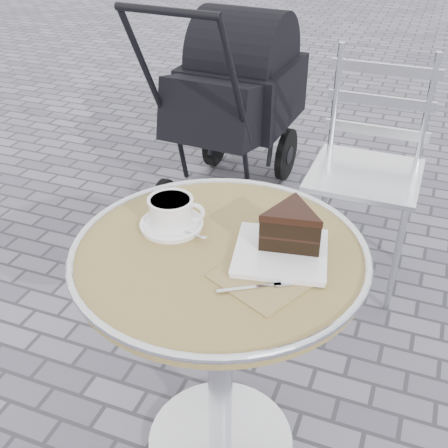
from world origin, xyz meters
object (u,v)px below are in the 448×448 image
(cafe_table, at_px, (220,303))
(bistro_chair, at_px, (373,143))
(cappuccino_set, at_px, (172,215))
(baby_stroller, at_px, (234,105))
(cake_plate_set, at_px, (288,234))

(cafe_table, height_order, bistro_chair, bistro_chair)
(cappuccino_set, bearing_deg, baby_stroller, 87.98)
(cake_plate_set, bearing_deg, cappuccino_set, 168.06)
(cappuccino_set, distance_m, cake_plate_set, 0.30)
(cafe_table, distance_m, cappuccino_set, 0.26)
(cappuccino_set, height_order, baby_stroller, baby_stroller)
(cafe_table, height_order, cake_plate_set, cake_plate_set)
(cappuccino_set, relative_size, baby_stroller, 0.17)
(cafe_table, bearing_deg, cake_plate_set, 18.53)
(cappuccino_set, relative_size, cake_plate_set, 0.52)
(cafe_table, relative_size, cappuccino_set, 4.04)
(cafe_table, height_order, baby_stroller, baby_stroller)
(cake_plate_set, bearing_deg, baby_stroller, 103.21)
(cappuccino_set, height_order, cake_plate_set, cake_plate_set)
(cappuccino_set, bearing_deg, bistro_chair, 54.46)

